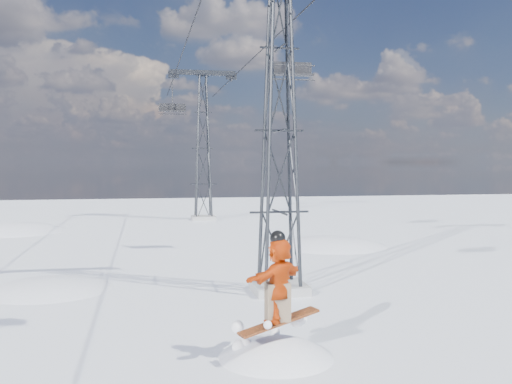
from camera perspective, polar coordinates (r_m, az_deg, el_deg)
ground at (r=12.18m, az=7.76°, el=-18.40°), size 120.00×120.00×0.00m
lift_tower_near at (r=19.28m, az=2.37°, el=6.06°), size 5.20×1.80×11.43m
lift_tower_far at (r=43.96m, az=-5.31°, el=4.33°), size 5.20×1.80×11.43m
haul_cables at (r=31.22m, az=-2.73°, el=14.85°), size 4.46×51.00×0.06m
lift_chair_mid at (r=27.00m, az=3.42°, el=12.11°), size 2.15×0.62×2.67m
lift_chair_far at (r=46.10m, az=-8.36°, el=8.30°), size 2.15×0.62×2.66m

